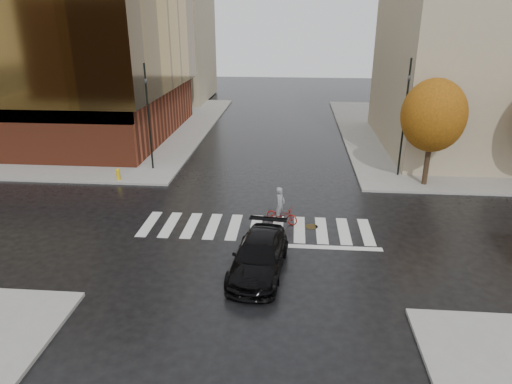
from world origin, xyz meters
TOP-DOWN VIEW (x-y plane):
  - ground at (0.00, 0.00)m, footprint 120.00×120.00m
  - sidewalk_nw at (-21.00, 21.00)m, footprint 30.00×30.00m
  - sidewalk_ne at (21.00, 21.00)m, footprint 30.00×30.00m
  - crosswalk at (0.00, 0.50)m, footprint 12.00×3.00m
  - office_glass at (-22.00, 17.99)m, footprint 27.00×19.00m
  - building_ne_tan at (17.00, 17.00)m, footprint 16.00×16.00m
  - building_nw_far at (-16.00, 37.00)m, footprint 14.00×12.00m
  - tree_ne_a at (10.00, 7.40)m, footprint 3.80×3.80m
  - sedan at (0.50, -3.67)m, footprint 2.54×5.21m
  - cyclist at (1.26, 1.21)m, footprint 1.81×1.23m
  - traffic_light_nw at (-7.85, 9.00)m, footprint 0.20×0.17m
  - traffic_light_ne at (8.71, 9.00)m, footprint 0.20×0.22m
  - fire_hydrant at (-9.35, 6.50)m, footprint 0.27×0.27m
  - manhole at (2.82, 0.87)m, footprint 0.81×0.81m

SIDE VIEW (x-z plane):
  - ground at x=0.00m, z-range 0.00..0.00m
  - crosswalk at x=0.00m, z-range 0.00..0.01m
  - manhole at x=2.82m, z-range 0.00..0.01m
  - sidewalk_nw at x=-21.00m, z-range 0.00..0.15m
  - sidewalk_ne at x=21.00m, z-range 0.00..0.15m
  - fire_hydrant at x=-9.35m, z-range 0.19..0.95m
  - cyclist at x=1.26m, z-range -0.31..1.64m
  - sedan at x=0.50m, z-range 0.00..1.46m
  - traffic_light_nw at x=-7.85m, z-range 0.61..7.64m
  - traffic_light_ne at x=8.71m, z-range 0.69..8.15m
  - tree_ne_a at x=10.00m, z-range 1.20..7.71m
  - office_glass at x=-22.00m, z-range 0.28..16.28m
  - building_ne_tan at x=17.00m, z-range 0.15..18.15m
  - building_nw_far at x=-16.00m, z-range 0.15..20.15m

